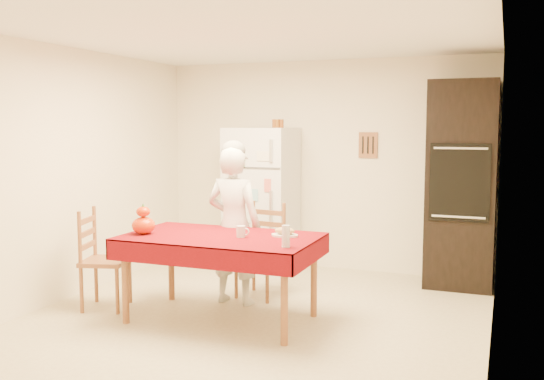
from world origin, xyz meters
The scene contains 17 objects.
floor centered at (0.00, 0.00, 0.00)m, with size 4.50×4.50×0.00m, color tan.
room_shell centered at (0.00, 0.00, 1.62)m, with size 4.02×4.52×2.51m.
refrigerator centered at (-0.65, 1.88, 0.85)m, with size 0.75×0.74×1.70m.
oven_cabinet centered at (1.63, 1.93, 1.10)m, with size 0.70×0.62×2.20m.
dining_table centered at (-0.26, -0.04, 0.69)m, with size 1.70×1.00×0.76m.
chair_far centered at (-0.20, 0.83, 0.51)m, with size 0.47×0.46×0.95m.
chair_left centered at (-1.50, -0.13, 0.51)m, with size 0.50×0.51×0.95m.
seated_woman centered at (-0.37, 0.48, 0.77)m, with size 0.56×0.37×1.53m, color silver.
coffee_mug centered at (-0.06, -0.04, 0.81)m, with size 0.08×0.08×0.10m, color silver.
pumpkin_lower centered at (-0.94, -0.22, 0.84)m, with size 0.21×0.21×0.16m, color #D24B04.
pumpkin_upper centered at (-0.94, -0.22, 0.96)m, with size 0.12×0.12×0.09m, color red.
wine_glass centered at (0.45, -0.30, 0.85)m, with size 0.07×0.07×0.18m, color silver.
bread_plate centered at (0.28, 0.13, 0.77)m, with size 0.24×0.24×0.02m, color silver.
bread_loaf centered at (0.28, 0.13, 0.81)m, with size 0.18×0.10×0.06m, color #A27350.
spice_jar_left centered at (-0.51, 1.93, 1.75)m, with size 0.05×0.05×0.10m, color brown.
spice_jar_mid centered at (-0.47, 1.93, 1.75)m, with size 0.05×0.05×0.10m, color #94551B.
spice_jar_right centered at (-0.42, 1.93, 1.75)m, with size 0.05×0.05×0.10m, color brown.
Camera 1 is at (2.07, -4.78, 1.73)m, focal length 40.00 mm.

